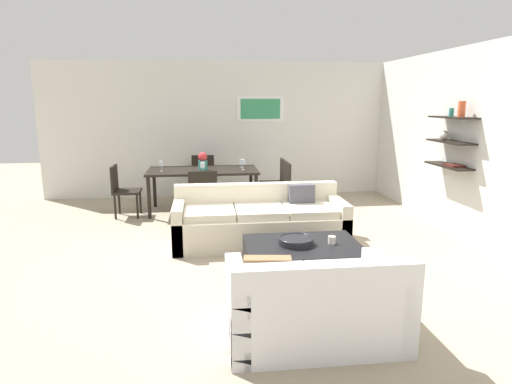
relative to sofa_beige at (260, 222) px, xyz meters
The scene contains 20 objects.
ground_plane 0.45m from the sofa_beige, 97.01° to the right, with size 18.00×18.00×0.00m, color tan.
back_wall_unit 3.38m from the sofa_beige, 85.34° to the left, with size 8.40×0.09×2.70m.
right_wall_shelf_unit 3.18m from the sofa_beige, ahead, with size 0.34×8.20×2.70m.
sofa_beige is the anchor object (origin of this frame).
loveseat_white 2.52m from the sofa_beige, 87.28° to the right, with size 1.41×0.90×0.78m.
coffee_table 1.29m from the sofa_beige, 75.44° to the right, with size 1.27×0.93×0.38m.
decorative_bowl 1.27m from the sofa_beige, 78.94° to the right, with size 0.39×0.39×0.08m.
candle_jar 1.42m from the sofa_beige, 62.88° to the right, with size 0.09×0.09×0.08m, color silver.
dining_table 2.08m from the sofa_beige, 112.24° to the left, with size 1.91×0.97×0.75m.
dining_chair_foot 1.28m from the sofa_beige, 127.69° to the left, with size 0.44×0.44×0.88m.
dining_chair_left_near 2.72m from the sofa_beige, 141.94° to the left, with size 0.44×0.44×0.88m.
dining_chair_right_near 1.79m from the sofa_beige, 70.57° to the left, with size 0.44×0.44×0.88m.
dining_chair_head 2.89m from the sofa_beige, 105.54° to the left, with size 0.44×0.44×0.88m.
dining_chair_right_far 2.20m from the sofa_beige, 74.35° to the left, with size 0.44×0.44×0.88m.
wine_glass_right_near 1.87m from the sofa_beige, 92.29° to the left, with size 0.07×0.07×0.18m.
wine_glass_left_near 2.38m from the sofa_beige, 129.80° to the left, with size 0.07×0.07×0.18m.
wine_glass_head 2.51m from the sofa_beige, 108.48° to the left, with size 0.06×0.06×0.17m.
wine_glass_right_far 2.09m from the sofa_beige, 92.02° to the left, with size 0.08×0.08×0.15m.
wine_glass_foot 1.76m from the sofa_beige, 117.78° to the left, with size 0.08×0.08×0.19m.
centerpiece_vase 2.09m from the sofa_beige, 112.64° to the left, with size 0.16×0.16×0.31m.
Camera 1 is at (-0.70, -5.40, 1.94)m, focal length 30.53 mm.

